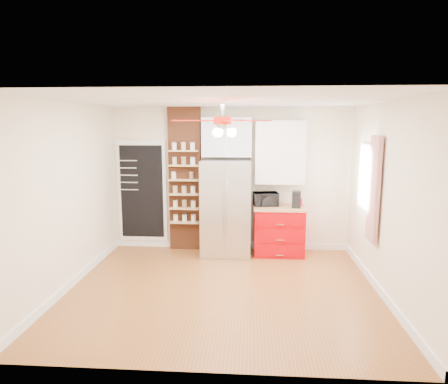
# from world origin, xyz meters

# --- Properties ---
(floor) EXTENTS (4.50, 4.50, 0.00)m
(floor) POSITION_xyz_m (0.00, 0.00, 0.00)
(floor) COLOR brown
(floor) RESTS_ON ground
(ceiling) EXTENTS (4.50, 4.50, 0.00)m
(ceiling) POSITION_xyz_m (0.00, 0.00, 2.70)
(ceiling) COLOR white
(ceiling) RESTS_ON wall_back
(wall_back) EXTENTS (4.50, 0.02, 2.70)m
(wall_back) POSITION_xyz_m (0.00, 2.00, 1.35)
(wall_back) COLOR beige
(wall_back) RESTS_ON floor
(wall_front) EXTENTS (4.50, 0.02, 2.70)m
(wall_front) POSITION_xyz_m (0.00, -2.00, 1.35)
(wall_front) COLOR beige
(wall_front) RESTS_ON floor
(wall_left) EXTENTS (0.02, 4.00, 2.70)m
(wall_left) POSITION_xyz_m (-2.25, 0.00, 1.35)
(wall_left) COLOR beige
(wall_left) RESTS_ON floor
(wall_right) EXTENTS (0.02, 4.00, 2.70)m
(wall_right) POSITION_xyz_m (2.25, 0.00, 1.35)
(wall_right) COLOR beige
(wall_right) RESTS_ON floor
(chalkboard) EXTENTS (0.95, 0.05, 1.95)m
(chalkboard) POSITION_xyz_m (-1.70, 1.96, 1.10)
(chalkboard) COLOR white
(chalkboard) RESTS_ON wall_back
(brick_pillar) EXTENTS (0.60, 0.16, 2.70)m
(brick_pillar) POSITION_xyz_m (-0.85, 1.92, 1.35)
(brick_pillar) COLOR brown
(brick_pillar) RESTS_ON floor
(fridge) EXTENTS (0.90, 0.70, 1.75)m
(fridge) POSITION_xyz_m (-0.05, 1.63, 0.88)
(fridge) COLOR silver
(fridge) RESTS_ON floor
(upper_glass_cabinet) EXTENTS (0.90, 0.35, 0.70)m
(upper_glass_cabinet) POSITION_xyz_m (-0.05, 1.82, 2.15)
(upper_glass_cabinet) COLOR white
(upper_glass_cabinet) RESTS_ON wall_back
(red_cabinet) EXTENTS (0.94, 0.64, 0.90)m
(red_cabinet) POSITION_xyz_m (0.92, 1.68, 0.45)
(red_cabinet) COLOR #B10006
(red_cabinet) RESTS_ON floor
(upper_shelf_unit) EXTENTS (0.90, 0.30, 1.15)m
(upper_shelf_unit) POSITION_xyz_m (0.92, 1.85, 1.88)
(upper_shelf_unit) COLOR white
(upper_shelf_unit) RESTS_ON wall_back
(window) EXTENTS (0.04, 0.75, 1.05)m
(window) POSITION_xyz_m (2.23, 0.90, 1.55)
(window) COLOR white
(window) RESTS_ON wall_right
(curtain) EXTENTS (0.06, 0.40, 1.55)m
(curtain) POSITION_xyz_m (2.18, 0.35, 1.45)
(curtain) COLOR #B21E17
(curtain) RESTS_ON wall_right
(ceiling_fan) EXTENTS (1.40, 1.40, 0.44)m
(ceiling_fan) POSITION_xyz_m (0.00, 0.00, 2.42)
(ceiling_fan) COLOR silver
(ceiling_fan) RESTS_ON ceiling
(toaster_oven) EXTENTS (0.48, 0.36, 0.25)m
(toaster_oven) POSITION_xyz_m (0.67, 1.75, 1.02)
(toaster_oven) COLOR black
(toaster_oven) RESTS_ON red_cabinet
(coffee_maker) EXTENTS (0.17, 0.23, 0.30)m
(coffee_maker) POSITION_xyz_m (1.22, 1.63, 1.05)
(coffee_maker) COLOR black
(coffee_maker) RESTS_ON red_cabinet
(canister_left) EXTENTS (0.14, 0.14, 0.12)m
(canister_left) POSITION_xyz_m (1.23, 1.62, 0.96)
(canister_left) COLOR #B80A21
(canister_left) RESTS_ON red_cabinet
(canister_right) EXTENTS (0.10, 0.10, 0.15)m
(canister_right) POSITION_xyz_m (1.29, 1.72, 0.98)
(canister_right) COLOR #B00926
(canister_right) RESTS_ON red_cabinet
(pantry_jar_oats) EXTENTS (0.10, 0.10, 0.13)m
(pantry_jar_oats) POSITION_xyz_m (-1.04, 1.80, 1.44)
(pantry_jar_oats) COLOR beige
(pantry_jar_oats) RESTS_ON brick_pillar
(pantry_jar_beans) EXTENTS (0.09, 0.09, 0.12)m
(pantry_jar_beans) POSITION_xyz_m (-0.71, 1.80, 1.43)
(pantry_jar_beans) COLOR brown
(pantry_jar_beans) RESTS_ON brick_pillar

